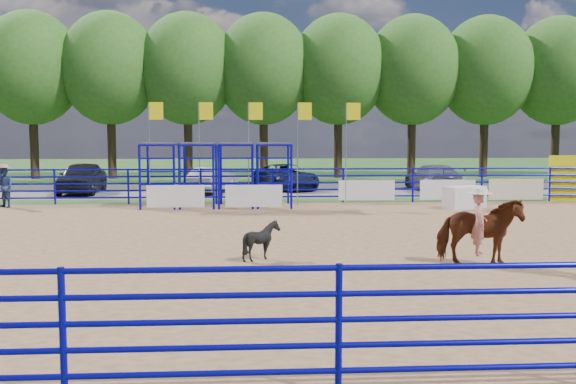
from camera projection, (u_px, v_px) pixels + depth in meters
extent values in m
plane|color=#366026|center=(286.00, 244.00, 17.11)|extent=(120.00, 120.00, 0.00)
cube|color=#A27651|center=(286.00, 243.00, 17.11)|extent=(30.00, 20.00, 0.02)
cube|color=slate|center=(268.00, 189.00, 34.01)|extent=(40.00, 10.00, 0.01)
cube|color=silver|center=(464.00, 197.00, 25.10)|extent=(1.79, 1.35, 0.86)
imported|color=#662F14|center=(479.00, 232.00, 14.12)|extent=(1.93, 1.18, 1.52)
imported|color=#A81E18|center=(480.00, 193.00, 14.04)|extent=(0.43, 0.57, 1.39)
cylinder|color=white|center=(481.00, 159.00, 13.97)|extent=(0.54, 0.54, 0.12)
imported|color=black|center=(262.00, 240.00, 14.79)|extent=(0.91, 0.83, 0.91)
imported|color=navy|center=(4.00, 187.00, 25.28)|extent=(1.01, 0.97, 1.64)
cylinder|color=tan|center=(3.00, 166.00, 25.21)|extent=(0.56, 0.56, 0.11)
imported|color=black|center=(82.00, 177.00, 31.63)|extent=(1.97, 4.63, 1.56)
imported|color=#989BA1|center=(213.00, 180.00, 31.87)|extent=(2.54, 4.12, 1.28)
imported|color=#141C32|center=(286.00, 177.00, 33.87)|extent=(3.72, 5.26, 1.33)
imported|color=slate|center=(433.00, 178.00, 32.78)|extent=(2.12, 4.79, 1.37)
cube|color=white|center=(176.00, 196.00, 24.55)|extent=(2.20, 0.04, 0.85)
cube|color=white|center=(254.00, 196.00, 24.73)|extent=(2.20, 0.04, 0.85)
cube|color=white|center=(367.00, 190.00, 27.20)|extent=(2.40, 0.04, 0.85)
cube|color=white|center=(448.00, 190.00, 27.41)|extent=(2.40, 0.04, 0.85)
cube|color=beige|center=(516.00, 189.00, 27.59)|extent=(2.40, 0.04, 0.90)
cube|color=yellow|center=(571.00, 178.00, 27.84)|extent=(2.00, 0.12, 2.00)
cylinder|color=#3F2B19|center=(34.00, 142.00, 41.83)|extent=(0.56, 0.56, 4.80)
ellipsoid|color=#2F5A1D|center=(31.00, 62.00, 41.37)|extent=(6.40, 6.40, 7.36)
cylinder|color=#3F2B19|center=(112.00, 142.00, 42.13)|extent=(0.56, 0.56, 4.80)
ellipsoid|color=#2F5A1D|center=(110.00, 63.00, 41.67)|extent=(6.40, 6.40, 7.36)
cylinder|color=#3F2B19|center=(188.00, 142.00, 42.44)|extent=(0.56, 0.56, 4.80)
ellipsoid|color=#2F5A1D|center=(187.00, 63.00, 41.97)|extent=(6.40, 6.40, 7.36)
cylinder|color=#3F2B19|center=(264.00, 142.00, 42.74)|extent=(0.56, 0.56, 4.80)
ellipsoid|color=#2F5A1D|center=(263.00, 64.00, 42.27)|extent=(6.40, 6.40, 7.36)
cylinder|color=#3F2B19|center=(338.00, 142.00, 43.04)|extent=(0.56, 0.56, 4.80)
ellipsoid|color=#2F5A1D|center=(339.00, 64.00, 42.58)|extent=(6.40, 6.40, 7.36)
cylinder|color=#3F2B19|center=(411.00, 142.00, 43.34)|extent=(0.56, 0.56, 4.80)
ellipsoid|color=#2F5A1D|center=(413.00, 65.00, 42.88)|extent=(6.40, 6.40, 7.36)
cylinder|color=#3F2B19|center=(484.00, 142.00, 43.65)|extent=(0.56, 0.56, 4.80)
ellipsoid|color=#2F5A1D|center=(486.00, 65.00, 43.18)|extent=(6.40, 6.40, 7.36)
cylinder|color=#3F2B19|center=(555.00, 142.00, 43.95)|extent=(0.56, 0.56, 4.80)
ellipsoid|color=#2F5A1D|center=(558.00, 66.00, 43.48)|extent=(6.40, 6.40, 7.36)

